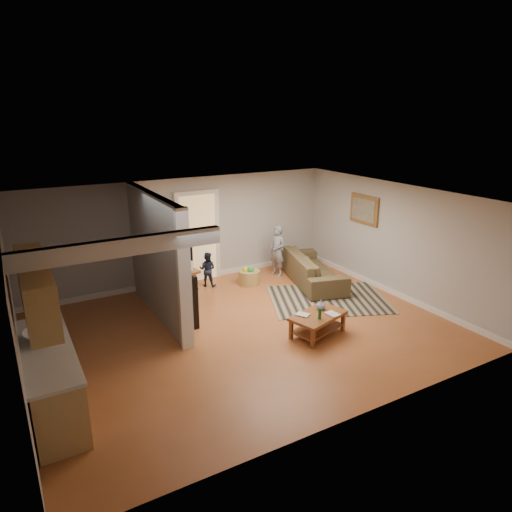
# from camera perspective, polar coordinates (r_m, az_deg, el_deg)

# --- Properties ---
(ground) EXTENTS (7.50, 7.50, 0.00)m
(ground) POSITION_cam_1_polar(r_m,az_deg,el_deg) (8.75, -1.34, -9.22)
(ground) COLOR #995526
(ground) RESTS_ON ground
(room_shell) EXTENTS (7.54, 6.02, 2.52)m
(room_shell) POSITION_cam_1_polar(r_m,az_deg,el_deg) (8.16, -9.45, -0.42)
(room_shell) COLOR #A4A29E
(room_shell) RESTS_ON ground
(area_rug) EXTENTS (3.02, 2.66, 0.01)m
(area_rug) POSITION_cam_1_polar(r_m,az_deg,el_deg) (10.19, 9.01, -5.36)
(area_rug) COLOR black
(area_rug) RESTS_ON ground
(sofa) EXTENTS (1.55, 2.54, 0.69)m
(sofa) POSITION_cam_1_polar(r_m,az_deg,el_deg) (11.14, 7.00, -3.25)
(sofa) COLOR #463A23
(sofa) RESTS_ON ground
(coffee_table) EXTENTS (1.18, 0.88, 0.62)m
(coffee_table) POSITION_cam_1_polar(r_m,az_deg,el_deg) (8.53, 7.76, -7.74)
(coffee_table) COLOR brown
(coffee_table) RESTS_ON ground
(tv_console) EXTENTS (0.82, 1.45, 1.18)m
(tv_console) POSITION_cam_1_polar(r_m,az_deg,el_deg) (9.76, -10.38, -1.58)
(tv_console) COLOR brown
(tv_console) RESTS_ON ground
(speaker_left) EXTENTS (0.11, 0.11, 1.05)m
(speaker_left) POSITION_cam_1_polar(r_m,az_deg,el_deg) (8.67, -7.65, -5.81)
(speaker_left) COLOR black
(speaker_left) RESTS_ON ground
(speaker_right) EXTENTS (0.11, 0.11, 0.97)m
(speaker_right) POSITION_cam_1_polar(r_m,az_deg,el_deg) (10.61, -11.89, -1.83)
(speaker_right) COLOR black
(speaker_right) RESTS_ON ground
(toy_basket) EXTENTS (0.52, 0.52, 0.46)m
(toy_basket) POSITION_cam_1_polar(r_m,az_deg,el_deg) (10.89, -0.86, -2.55)
(toy_basket) COLOR #AA9049
(toy_basket) RESTS_ON ground
(child) EXTENTS (0.41, 0.52, 1.27)m
(child) POSITION_cam_1_polar(r_m,az_deg,el_deg) (11.54, 2.62, -2.38)
(child) COLOR gray
(child) RESTS_ON ground
(toddler) EXTENTS (0.51, 0.50, 0.83)m
(toddler) POSITION_cam_1_polar(r_m,az_deg,el_deg) (10.90, -6.03, -3.71)
(toddler) COLOR #1B2339
(toddler) RESTS_ON ground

